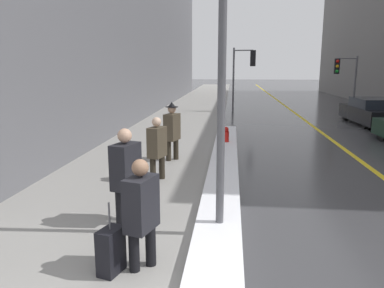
# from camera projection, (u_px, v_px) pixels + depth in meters

# --- Properties ---
(sidewalk_slab) EXTENTS (4.00, 80.00, 0.01)m
(sidewalk_slab) POSITION_uv_depth(u_px,v_px,m) (183.00, 120.00, 18.63)
(sidewalk_slab) COLOR gray
(sidewalk_slab) RESTS_ON ground
(road_centre_stripe) EXTENTS (0.16, 80.00, 0.00)m
(road_centre_stripe) POSITION_uv_depth(u_px,v_px,m) (307.00, 122.00, 18.01)
(road_centre_stripe) COLOR gold
(road_centre_stripe) RESTS_ON ground
(snow_bank_curb) EXTENTS (0.71, 12.76, 0.21)m
(snow_bank_curb) POSITION_uv_depth(u_px,v_px,m) (223.00, 170.00, 9.10)
(snow_bank_curb) COLOR white
(snow_bank_curb) RESTS_ON ground
(lamp_post) EXTENTS (0.28, 0.28, 5.62)m
(lamp_post) POSITION_uv_depth(u_px,v_px,m) (223.00, 12.00, 5.18)
(lamp_post) COLOR #515156
(lamp_post) RESTS_ON ground
(traffic_light_near) EXTENTS (1.31, 0.33, 3.68)m
(traffic_light_near) POSITION_uv_depth(u_px,v_px,m) (246.00, 66.00, 21.60)
(traffic_light_near) COLOR #515156
(traffic_light_near) RESTS_ON ground
(traffic_light_far) EXTENTS (1.31, 0.33, 3.23)m
(traffic_light_far) POSITION_uv_depth(u_px,v_px,m) (343.00, 72.00, 22.17)
(traffic_light_far) COLOR #515156
(traffic_light_far) RESTS_ON ground
(pedestrian_nearside) EXTENTS (0.40, 0.53, 1.47)m
(pedestrian_nearside) POSITION_uv_depth(u_px,v_px,m) (141.00, 209.00, 4.70)
(pedestrian_nearside) COLOR black
(pedestrian_nearside) RESTS_ON ground
(pedestrian_trailing) EXTENTS (0.44, 0.59, 1.61)m
(pedestrian_trailing) POSITION_uv_depth(u_px,v_px,m) (126.00, 171.00, 6.14)
(pedestrian_trailing) COLOR black
(pedestrian_trailing) RESTS_ON ground
(pedestrian_in_glasses) EXTENTS (0.41, 0.54, 1.47)m
(pedestrian_in_glasses) POSITION_uv_depth(u_px,v_px,m) (157.00, 146.00, 8.53)
(pedestrian_in_glasses) COLOR #2A241B
(pedestrian_in_glasses) RESTS_ON ground
(pedestrian_in_fedora) EXTENTS (0.43, 0.57, 1.64)m
(pedestrian_in_fedora) POSITION_uv_depth(u_px,v_px,m) (172.00, 129.00, 10.35)
(pedestrian_in_fedora) COLOR #2A241B
(pedestrian_in_fedora) RESTS_ON ground
(parked_car_black) EXTENTS (2.02, 4.26, 1.19)m
(parked_car_black) POSITION_uv_depth(u_px,v_px,m) (374.00, 112.00, 17.13)
(parked_car_black) COLOR black
(parked_car_black) RESTS_ON ground
(rolling_suitcase) EXTENTS (0.32, 0.41, 0.95)m
(rolling_suitcase) POSITION_uv_depth(u_px,v_px,m) (111.00, 251.00, 4.69)
(rolling_suitcase) COLOR black
(rolling_suitcase) RESTS_ON ground
(fire_hydrant) EXTENTS (0.20, 0.20, 0.70)m
(fire_hydrant) POSITION_uv_depth(u_px,v_px,m) (226.00, 138.00, 12.06)
(fire_hydrant) COLOR red
(fire_hydrant) RESTS_ON ground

